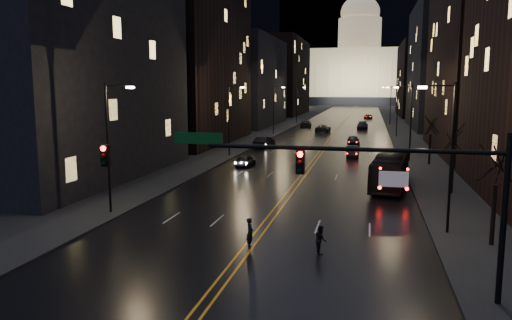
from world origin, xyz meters
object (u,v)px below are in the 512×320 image
Objects in this scene: traffic_signal at (359,176)px; pedestrian_a at (250,233)px; oncoming_car_b at (264,142)px; bus at (390,170)px; receding_car_a at (352,152)px; oncoming_car_a at (245,161)px; pedestrian_b at (321,240)px.

traffic_signal is 10.21× the size of pedestrian_a.
bus is at bearing 130.08° from oncoming_car_b.
traffic_signal reaches higher than pedestrian_a.
pedestrian_a is (-4.21, -37.51, 0.13)m from receding_car_a.
oncoming_car_a is 0.92× the size of receding_car_a.
receding_car_a is 37.58m from pedestrian_b.
traffic_signal is 1.60× the size of bus.
traffic_signal is at bearing -88.35° from bus.
bus is at bearing -28.98° from pedestrian_b.
bus reaches higher than pedestrian_a.
oncoming_car_b is 3.01× the size of pedestrian_a.
receding_car_a is (-3.88, 18.47, -0.79)m from bus.
oncoming_car_a is 0.78× the size of oncoming_car_b.
oncoming_car_a is at bearing 5.22° from pedestrian_b.
traffic_signal is at bearing -140.58° from pedestrian_a.
traffic_signal is 3.39× the size of oncoming_car_b.
pedestrian_a is at bearing 108.05° from oncoming_car_b.
oncoming_car_b reaches higher than pedestrian_b.
pedestrian_b is at bearing 111.44° from traffic_signal.
oncoming_car_a is at bearing -141.46° from receding_car_a.
pedestrian_b is at bearing 113.66° from oncoming_car_a.
pedestrian_a reaches higher than oncoming_car_a.
receding_car_a is (-1.58, 42.52, -4.39)m from traffic_signal.
traffic_signal reaches higher than receding_car_a.
receding_car_a is 2.84× the size of pedestrian_b.
bus is 7.10× the size of pedestrian_b.
oncoming_car_a is at bearing 158.14° from bus.
traffic_signal is at bearing -91.02° from receding_car_a.
pedestrian_a is at bearing -99.54° from receding_car_a.
oncoming_car_b is at bearing 147.04° from receding_car_a.
pedestrian_b is at bearing -100.62° from pedestrian_a.
pedestrian_a is (-8.09, -19.04, -0.66)m from bus.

